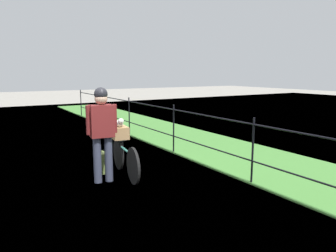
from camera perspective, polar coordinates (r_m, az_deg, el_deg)
ground_plane at (r=5.77m, az=-12.33°, el=-10.31°), size 60.00×60.00×0.00m
grass_strip at (r=7.58m, az=13.65°, el=-5.44°), size 27.00×2.40×0.03m
iron_fence at (r=6.69m, az=6.88°, el=-1.31°), size 18.04×0.04×1.17m
bicycle_main at (r=6.13m, az=-7.61°, el=-5.62°), size 1.61×0.27×0.65m
wooden_crate at (r=6.36m, az=-8.58°, el=-1.15°), size 0.43×0.34×0.24m
terrier_dog at (r=6.30m, az=-8.56°, el=0.55°), size 0.32×0.17×0.18m
cyclist_person at (r=5.72m, az=-11.61°, el=-0.08°), size 0.31×0.54×1.68m
backpack_on_paving at (r=6.43m, az=-11.56°, el=-6.35°), size 0.31×0.23×0.40m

